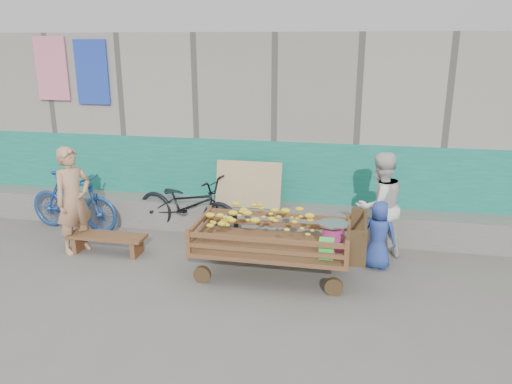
% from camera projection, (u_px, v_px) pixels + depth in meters
% --- Properties ---
extents(ground, '(80.00, 80.00, 0.00)m').
position_uv_depth(ground, '(181.00, 302.00, 5.72)').
color(ground, '#605E58').
rests_on(ground, ground).
extents(building_wall, '(12.00, 3.50, 3.00)m').
position_uv_depth(building_wall, '(254.00, 122.00, 9.09)').
color(building_wall, gray).
rests_on(building_wall, ground).
extents(banana_cart, '(2.11, 0.97, 0.90)m').
position_uv_depth(banana_cart, '(269.00, 231.00, 6.19)').
color(banana_cart, '#5C2F19').
rests_on(banana_cart, ground).
extents(bench, '(1.10, 0.33, 0.27)m').
position_uv_depth(bench, '(107.00, 240.00, 6.99)').
color(bench, '#5C2F19').
rests_on(bench, ground).
extents(vendor_man, '(0.57, 0.65, 1.51)m').
position_uv_depth(vendor_man, '(73.00, 200.00, 6.91)').
color(vendor_man, tan).
rests_on(vendor_man, ground).
extents(woman, '(0.91, 0.87, 1.48)m').
position_uv_depth(woman, '(379.00, 206.00, 6.70)').
color(woman, silver).
rests_on(woman, ground).
extents(child, '(0.49, 0.36, 0.91)m').
position_uv_depth(child, '(378.00, 235.00, 6.46)').
color(child, navy).
rests_on(child, ground).
extents(bicycle_dark, '(1.87, 1.03, 0.93)m').
position_uv_depth(bicycle_dark, '(187.00, 205.00, 7.62)').
color(bicycle_dark, black).
rests_on(bicycle_dark, ground).
extents(bicycle_blue, '(1.61, 0.63, 0.94)m').
position_uv_depth(bicycle_blue, '(73.00, 201.00, 7.78)').
color(bicycle_blue, '#204893').
rests_on(bicycle_blue, ground).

